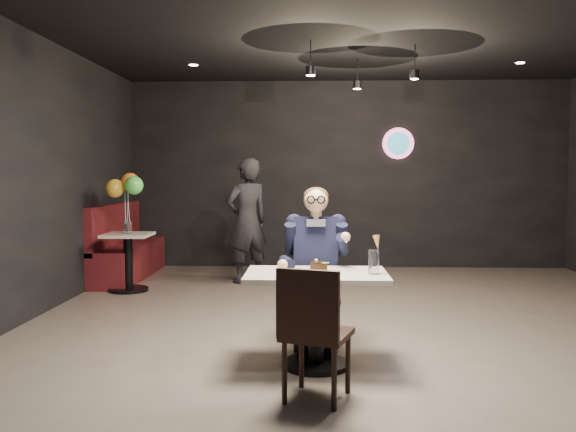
{
  "coord_description": "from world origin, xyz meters",
  "views": [
    {
      "loc": [
        -0.59,
        -5.37,
        1.52
      ],
      "look_at": [
        -0.79,
        -0.07,
        1.15
      ],
      "focal_mm": 38.0,
      "sensor_mm": 36.0,
      "label": 1
    }
  ],
  "objects_px": {
    "side_table": "(128,263)",
    "passerby": "(247,221)",
    "main_table": "(316,320)",
    "booth_bench": "(128,241)",
    "chair_far": "(316,295)",
    "seated_man": "(316,266)",
    "sundae_glass": "(374,262)",
    "balloon_vase": "(128,227)",
    "chair_near": "(317,331)"
  },
  "relations": [
    {
      "from": "side_table",
      "to": "passerby",
      "type": "distance_m",
      "value": 1.7
    },
    {
      "from": "main_table",
      "to": "booth_bench",
      "type": "distance_m",
      "value": 4.84
    },
    {
      "from": "chair_far",
      "to": "seated_man",
      "type": "bearing_deg",
      "value": -90.0
    },
    {
      "from": "passerby",
      "to": "main_table",
      "type": "bearing_deg",
      "value": 69.86
    },
    {
      "from": "main_table",
      "to": "seated_man",
      "type": "xyz_separation_m",
      "value": [
        0.0,
        0.55,
        0.34
      ]
    },
    {
      "from": "sundae_glass",
      "to": "balloon_vase",
      "type": "relative_size",
      "value": 1.15
    },
    {
      "from": "balloon_vase",
      "to": "passerby",
      "type": "bearing_deg",
      "value": 24.69
    },
    {
      "from": "chair_near",
      "to": "seated_man",
      "type": "relative_size",
      "value": 0.64
    },
    {
      "from": "main_table",
      "to": "side_table",
      "type": "distance_m",
      "value": 3.85
    },
    {
      "from": "main_table",
      "to": "balloon_vase",
      "type": "bearing_deg",
      "value": 128.56
    },
    {
      "from": "seated_man",
      "to": "booth_bench",
      "type": "relative_size",
      "value": 0.67
    },
    {
      "from": "seated_man",
      "to": "side_table",
      "type": "relative_size",
      "value": 1.99
    },
    {
      "from": "chair_far",
      "to": "chair_near",
      "type": "relative_size",
      "value": 1.0
    },
    {
      "from": "booth_bench",
      "to": "balloon_vase",
      "type": "bearing_deg",
      "value": -73.3
    },
    {
      "from": "booth_bench",
      "to": "side_table",
      "type": "xyz_separation_m",
      "value": [
        0.3,
        -1.0,
        -0.18
      ]
    },
    {
      "from": "sundae_glass",
      "to": "booth_bench",
      "type": "distance_m",
      "value": 5.14
    },
    {
      "from": "sundae_glass",
      "to": "side_table",
      "type": "height_order",
      "value": "sundae_glass"
    },
    {
      "from": "passerby",
      "to": "chair_near",
      "type": "bearing_deg",
      "value": 67.74
    },
    {
      "from": "main_table",
      "to": "seated_man",
      "type": "distance_m",
      "value": 0.65
    },
    {
      "from": "booth_bench",
      "to": "passerby",
      "type": "xyz_separation_m",
      "value": [
        1.77,
        -0.32,
        0.33
      ]
    },
    {
      "from": "booth_bench",
      "to": "chair_far",
      "type": "bearing_deg",
      "value": -52.04
    },
    {
      "from": "seated_man",
      "to": "balloon_vase",
      "type": "relative_size",
      "value": 9.03
    },
    {
      "from": "main_table",
      "to": "chair_near",
      "type": "height_order",
      "value": "chair_near"
    },
    {
      "from": "seated_man",
      "to": "side_table",
      "type": "bearing_deg",
      "value": 134.28
    },
    {
      "from": "chair_far",
      "to": "side_table",
      "type": "distance_m",
      "value": 3.44
    },
    {
      "from": "chair_near",
      "to": "side_table",
      "type": "xyz_separation_m",
      "value": [
        -2.4,
        3.69,
        -0.1
      ]
    },
    {
      "from": "sundae_glass",
      "to": "booth_bench",
      "type": "relative_size",
      "value": 0.09
    },
    {
      "from": "main_table",
      "to": "side_table",
      "type": "xyz_separation_m",
      "value": [
        -2.4,
        3.01,
        -0.01
      ]
    },
    {
      "from": "seated_man",
      "to": "booth_bench",
      "type": "height_order",
      "value": "seated_man"
    },
    {
      "from": "sundae_glass",
      "to": "balloon_vase",
      "type": "distance_m",
      "value": 4.18
    },
    {
      "from": "seated_man",
      "to": "booth_bench",
      "type": "xyz_separation_m",
      "value": [
        -2.7,
        3.46,
        -0.18
      ]
    },
    {
      "from": "chair_near",
      "to": "sundae_glass",
      "type": "xyz_separation_m",
      "value": [
        0.44,
        0.63,
        0.38
      ]
    },
    {
      "from": "chair_far",
      "to": "side_table",
      "type": "height_order",
      "value": "chair_far"
    },
    {
      "from": "chair_near",
      "to": "balloon_vase",
      "type": "relative_size",
      "value": 5.77
    },
    {
      "from": "side_table",
      "to": "seated_man",
      "type": "bearing_deg",
      "value": -45.72
    },
    {
      "from": "chair_far",
      "to": "balloon_vase",
      "type": "relative_size",
      "value": 5.77
    },
    {
      "from": "main_table",
      "to": "balloon_vase",
      "type": "relative_size",
      "value": 6.89
    },
    {
      "from": "balloon_vase",
      "to": "passerby",
      "type": "distance_m",
      "value": 1.62
    },
    {
      "from": "chair_far",
      "to": "booth_bench",
      "type": "height_order",
      "value": "booth_bench"
    },
    {
      "from": "seated_man",
      "to": "sundae_glass",
      "type": "bearing_deg",
      "value": -53.8
    },
    {
      "from": "main_table",
      "to": "chair_far",
      "type": "distance_m",
      "value": 0.56
    },
    {
      "from": "chair_near",
      "to": "passerby",
      "type": "bearing_deg",
      "value": 120.38
    },
    {
      "from": "seated_man",
      "to": "passerby",
      "type": "distance_m",
      "value": 3.28
    },
    {
      "from": "booth_bench",
      "to": "passerby",
      "type": "height_order",
      "value": "passerby"
    },
    {
      "from": "chair_near",
      "to": "balloon_vase",
      "type": "bearing_deg",
      "value": 141.43
    },
    {
      "from": "side_table",
      "to": "passerby",
      "type": "xyz_separation_m",
      "value": [
        1.47,
        0.68,
        0.5
      ]
    },
    {
      "from": "chair_near",
      "to": "sundae_glass",
      "type": "bearing_deg",
      "value": 73.35
    },
    {
      "from": "sundae_glass",
      "to": "passerby",
      "type": "bearing_deg",
      "value": 110.09
    },
    {
      "from": "chair_near",
      "to": "sundae_glass",
      "type": "distance_m",
      "value": 0.86
    },
    {
      "from": "main_table",
      "to": "passerby",
      "type": "height_order",
      "value": "passerby"
    }
  ]
}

